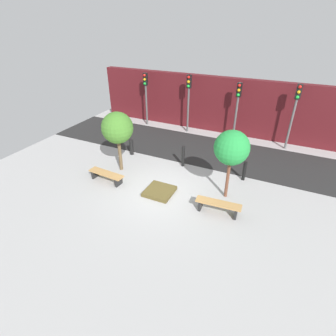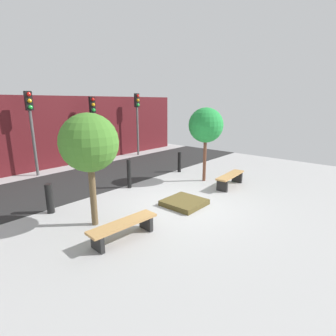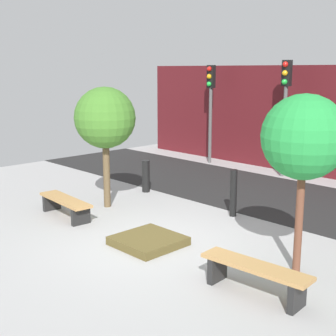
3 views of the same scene
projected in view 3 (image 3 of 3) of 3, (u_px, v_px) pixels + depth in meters
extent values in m
plane|color=#A4A4A4|center=(151.00, 244.00, 9.06)|extent=(18.00, 18.00, 0.00)
cube|color=#242424|center=(284.00, 198.00, 12.26)|extent=(18.00, 3.84, 0.01)
cube|color=black|center=(52.00, 202.00, 11.20)|extent=(0.13, 0.43, 0.37)
cube|color=black|center=(81.00, 216.00, 10.16)|extent=(0.13, 0.43, 0.37)
cube|color=#B2844C|center=(65.00, 200.00, 10.64)|extent=(1.77, 0.55, 0.06)
cube|color=black|center=(217.00, 269.00, 7.44)|extent=(0.13, 0.41, 0.42)
cube|color=black|center=(297.00, 296.00, 6.54)|extent=(0.13, 0.41, 0.42)
cube|color=#B2844C|center=(255.00, 266.00, 6.94)|extent=(1.76, 0.53, 0.06)
cube|color=brown|center=(148.00, 241.00, 9.00)|extent=(1.16, 1.16, 0.16)
cylinder|color=brown|center=(106.00, 171.00, 11.34)|extent=(0.17, 0.17, 1.79)
sphere|color=#427A2A|center=(105.00, 118.00, 11.07)|extent=(1.46, 1.46, 1.46)
cylinder|color=brown|center=(299.00, 217.00, 7.64)|extent=(0.13, 0.13, 1.90)
sphere|color=green|center=(304.00, 137.00, 7.36)|extent=(1.37, 1.37, 1.37)
cylinder|color=black|center=(146.00, 176.00, 12.83)|extent=(0.21, 0.21, 0.88)
cylinder|color=black|center=(233.00, 193.00, 10.67)|extent=(0.16, 0.16, 1.09)
cylinder|color=#525252|center=(210.00, 115.00, 16.60)|extent=(0.12, 0.12, 3.46)
cube|color=black|center=(211.00, 76.00, 16.32)|extent=(0.28, 0.16, 0.78)
sphere|color=red|center=(209.00, 69.00, 16.20)|extent=(0.17, 0.17, 0.17)
sphere|color=orange|center=(209.00, 77.00, 16.25)|extent=(0.17, 0.17, 0.17)
sphere|color=green|center=(209.00, 84.00, 16.31)|extent=(0.17, 0.17, 0.17)
cylinder|color=#535353|center=(284.00, 119.00, 14.46)|extent=(0.12, 0.12, 3.59)
cube|color=black|center=(287.00, 73.00, 14.17)|extent=(0.28, 0.16, 0.78)
sphere|color=red|center=(285.00, 64.00, 14.04)|extent=(0.17, 0.17, 0.17)
sphere|color=orange|center=(285.00, 73.00, 14.10)|extent=(0.17, 0.17, 0.17)
sphere|color=green|center=(284.00, 82.00, 14.15)|extent=(0.17, 0.17, 0.17)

